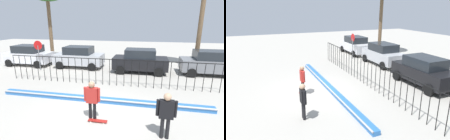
% 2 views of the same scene
% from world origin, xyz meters
% --- Properties ---
extents(ground_plane, '(60.00, 60.00, 0.00)m').
position_xyz_m(ground_plane, '(0.00, 0.00, 0.00)').
color(ground_plane, '#ADA89E').
extents(bowl_coping_ledge, '(11.00, 0.41, 0.27)m').
position_xyz_m(bowl_coping_ledge, '(0.00, 0.89, 0.12)').
color(bowl_coping_ledge, '#2D6BB7').
rests_on(bowl_coping_ledge, ground).
extents(perimeter_fence, '(14.04, 0.04, 1.74)m').
position_xyz_m(perimeter_fence, '(0.00, 3.40, 1.08)').
color(perimeter_fence, black).
rests_on(perimeter_fence, ground).
extents(skateboarder, '(0.69, 0.26, 1.70)m').
position_xyz_m(skateboarder, '(0.18, -0.80, 1.02)').
color(skateboarder, black).
rests_on(skateboarder, ground).
extents(skateboard, '(0.80, 0.20, 0.07)m').
position_xyz_m(skateboard, '(0.43, -0.93, 0.06)').
color(skateboard, '#A51E19').
rests_on(skateboard, ground).
extents(camera_operator, '(0.69, 0.26, 1.72)m').
position_xyz_m(camera_operator, '(3.03, -1.44, 1.03)').
color(camera_operator, black).
rests_on(camera_operator, ground).
extents(parked_car_white, '(4.30, 2.12, 1.90)m').
position_xyz_m(parked_car_white, '(-8.65, 7.21, 0.97)').
color(parked_car_white, silver).
rests_on(parked_car_white, ground).
extents(parked_car_silver, '(4.30, 2.12, 1.90)m').
position_xyz_m(parked_car_silver, '(-3.67, 7.37, 0.97)').
color(parked_car_silver, '#B7BABF').
rests_on(parked_car_silver, ground).
extents(parked_car_black, '(4.30, 2.12, 1.90)m').
position_xyz_m(parked_car_black, '(1.76, 6.83, 0.97)').
color(parked_car_black, black).
rests_on(parked_car_black, ground).
extents(stop_sign, '(0.76, 0.07, 2.50)m').
position_xyz_m(stop_sign, '(-6.62, 5.83, 1.62)').
color(stop_sign, slate).
rests_on(stop_sign, ground).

